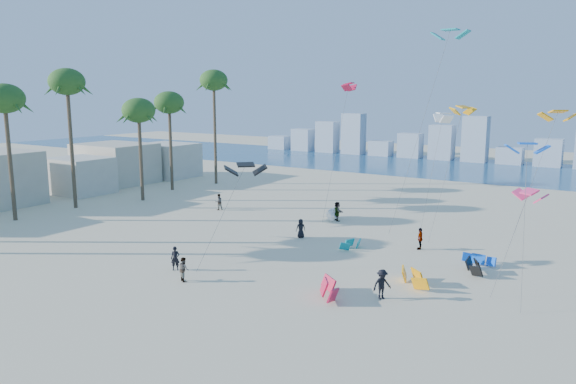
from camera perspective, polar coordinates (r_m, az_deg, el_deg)
The scene contains 10 objects.
ground at distance 35.31m, azimuth -18.84°, elevation -10.67°, with size 220.00×220.00×0.00m, color beige.
ocean at distance 96.54m, azimuth 16.81°, elevation 2.53°, with size 220.00×220.00×0.00m, color navy.
kitesurfer_near at distance 39.24m, azimuth -11.83°, elevation -6.89°, with size 0.63×0.41×1.72m, color black.
kitesurfer_mid at distance 36.96m, azimuth -10.97°, elevation -8.01°, with size 0.79×0.62×1.63m, color gray.
kitesurfers_far at distance 45.64m, azimuth 6.13°, elevation -4.22°, with size 38.55×18.34×1.91m.
grounded_kites at distance 41.01m, azimuth 10.26°, elevation -6.67°, with size 18.17×22.23×0.99m.
flying_kites at distance 46.51m, azimuth 15.00°, elevation 9.17°, with size 22.23×24.87×18.57m.
palm_row at distance 61.46m, azimuth -21.25°, elevation 9.08°, with size 7.79×44.80×15.62m.
beachfront_buildings at distance 73.26m, azimuth -22.65°, elevation 1.94°, with size 11.50×43.00×6.00m.
distant_skyline at distance 106.11m, azimuth 17.80°, elevation 4.82°, with size 85.00×3.00×8.40m.
Camera 1 is at (26.33, -20.07, 12.30)m, focal length 33.64 mm.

